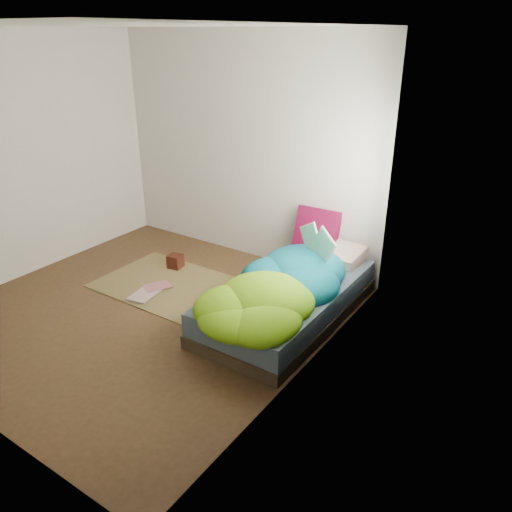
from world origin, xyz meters
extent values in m
cube|color=#402C18|center=(0.00, 0.00, 0.00)|extent=(3.50, 3.50, 0.00)
cube|color=silver|center=(0.00, 1.75, 1.30)|extent=(3.50, 0.04, 2.60)
cube|color=silver|center=(-1.75, 0.00, 1.30)|extent=(0.04, 3.50, 2.60)
cube|color=silver|center=(1.75, 0.00, 1.30)|extent=(0.04, 3.50, 2.60)
cube|color=white|center=(0.00, 0.00, 2.60)|extent=(3.50, 3.50, 0.04)
cube|color=white|center=(1.74, 0.90, 1.40)|extent=(0.01, 1.00, 1.20)
cube|color=#38271E|center=(1.22, 0.72, 0.06)|extent=(1.00, 2.00, 0.12)
cube|color=#445B6D|center=(1.22, 0.72, 0.23)|extent=(0.98, 1.96, 0.22)
cube|color=brown|center=(-0.15, 0.55, 0.01)|extent=(1.60, 1.10, 0.01)
cube|color=white|center=(1.32, 1.52, 0.41)|extent=(0.62, 0.41, 0.13)
cube|color=#44041E|center=(1.04, 1.63, 0.57)|extent=(0.48, 0.17, 0.47)
cube|color=#3D140D|center=(-0.43, 0.92, 0.09)|extent=(0.18, 0.18, 0.15)
imported|color=beige|center=(-0.34, 0.18, 0.02)|extent=(0.28, 0.35, 0.02)
imported|color=#C4717D|center=(-0.33, 0.46, 0.03)|extent=(0.31, 0.34, 0.03)
imported|color=tan|center=(0.53, 0.26, 0.02)|extent=(0.34, 0.31, 0.02)
camera|label=1|loc=(3.32, -2.96, 2.56)|focal=35.00mm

